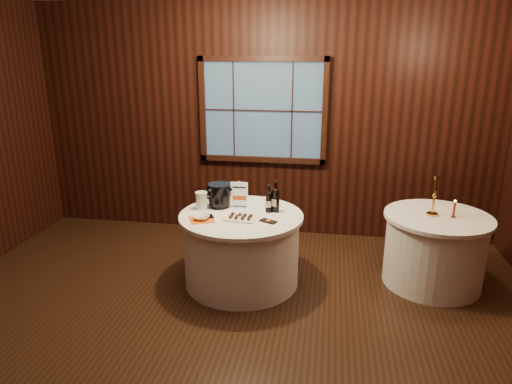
% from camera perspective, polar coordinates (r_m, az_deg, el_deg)
% --- Properties ---
extents(ground, '(6.00, 6.00, 0.00)m').
position_cam_1_polar(ground, '(4.18, -4.54, -17.52)').
color(ground, black).
rests_on(ground, ground).
extents(back_wall, '(6.00, 0.10, 3.00)m').
position_cam_1_polar(back_wall, '(5.93, 0.86, 9.17)').
color(back_wall, black).
rests_on(back_wall, ground).
extents(main_table, '(1.28, 1.28, 0.77)m').
position_cam_1_polar(main_table, '(4.84, -1.82, -7.06)').
color(main_table, white).
rests_on(main_table, ground).
extents(side_table, '(1.08, 1.08, 0.77)m').
position_cam_1_polar(side_table, '(5.16, 21.38, -6.71)').
color(side_table, white).
rests_on(side_table, ground).
extents(sign_stand, '(0.18, 0.09, 0.30)m').
position_cam_1_polar(sign_stand, '(4.87, -2.08, -0.82)').
color(sign_stand, silver).
rests_on(sign_stand, main_table).
extents(port_bottle_left, '(0.07, 0.07, 0.29)m').
position_cam_1_polar(port_bottle_left, '(4.73, 1.61, -1.05)').
color(port_bottle_left, black).
rests_on(port_bottle_left, main_table).
extents(port_bottle_right, '(0.08, 0.09, 0.34)m').
position_cam_1_polar(port_bottle_right, '(4.73, 2.46, -0.81)').
color(port_bottle_right, black).
rests_on(port_bottle_right, main_table).
extents(ice_bucket, '(0.25, 0.25, 0.26)m').
position_cam_1_polar(ice_bucket, '(4.89, -4.61, -0.35)').
color(ice_bucket, black).
rests_on(ice_bucket, main_table).
extents(chocolate_plate, '(0.33, 0.24, 0.04)m').
position_cam_1_polar(chocolate_plate, '(4.55, -1.90, -3.22)').
color(chocolate_plate, white).
rests_on(chocolate_plate, main_table).
extents(chocolate_box, '(0.19, 0.15, 0.01)m').
position_cam_1_polar(chocolate_box, '(4.49, 1.55, -3.66)').
color(chocolate_box, black).
rests_on(chocolate_box, main_table).
extents(grape_bunch, '(0.17, 0.10, 0.04)m').
position_cam_1_polar(grape_bunch, '(4.63, -5.78, -2.95)').
color(grape_bunch, black).
rests_on(grape_bunch, main_table).
extents(glass_pitcher, '(0.17, 0.13, 0.19)m').
position_cam_1_polar(glass_pitcher, '(4.86, -6.80, -1.06)').
color(glass_pitcher, white).
rests_on(glass_pitcher, main_table).
extents(orange_napkin, '(0.31, 0.31, 0.00)m').
position_cam_1_polar(orange_napkin, '(4.58, -6.79, -3.44)').
color(orange_napkin, orange).
rests_on(orange_napkin, main_table).
extents(cracker_bowl, '(0.16, 0.16, 0.04)m').
position_cam_1_polar(cracker_bowl, '(4.57, -6.80, -3.19)').
color(cracker_bowl, white).
rests_on(cracker_bowl, orange_napkin).
extents(brass_candlestick, '(0.12, 0.12, 0.41)m').
position_cam_1_polar(brass_candlestick, '(4.97, 21.33, -1.08)').
color(brass_candlestick, '#BC8A3B').
rests_on(brass_candlestick, side_table).
extents(red_candle, '(0.05, 0.05, 0.19)m').
position_cam_1_polar(red_candle, '(4.99, 23.51, -2.17)').
color(red_candle, '#BC8A3B').
rests_on(red_candle, side_table).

